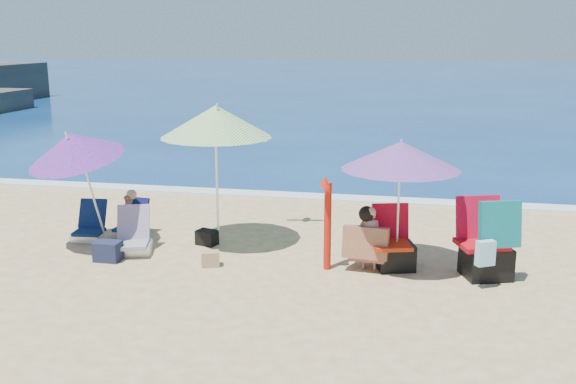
% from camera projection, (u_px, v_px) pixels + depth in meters
% --- Properties ---
extents(ground, '(120.00, 120.00, 0.00)m').
position_uv_depth(ground, '(295.00, 290.00, 8.70)').
color(ground, '#D8BC84').
rests_on(ground, ground).
extents(sea, '(120.00, 80.00, 0.12)m').
position_uv_depth(sea, '(401.00, 80.00, 51.60)').
color(sea, navy).
rests_on(sea, ground).
extents(foam, '(120.00, 0.50, 0.04)m').
position_uv_depth(foam, '(341.00, 198.00, 13.55)').
color(foam, white).
rests_on(foam, ground).
extents(umbrella_turquoise, '(1.75, 1.75, 1.92)m').
position_uv_depth(umbrella_turquoise, '(401.00, 156.00, 9.04)').
color(umbrella_turquoise, silver).
rests_on(umbrella_turquoise, ground).
extents(umbrella_striped, '(2.10, 2.10, 2.32)m').
position_uv_depth(umbrella_striped, '(216.00, 121.00, 10.03)').
color(umbrella_striped, white).
rests_on(umbrella_striped, ground).
extents(umbrella_blue, '(1.98, 2.01, 2.03)m').
position_uv_depth(umbrella_blue, '(73.00, 146.00, 9.97)').
color(umbrella_blue, silver).
rests_on(umbrella_blue, ground).
extents(furled_umbrella, '(0.19, 0.31, 1.43)m').
position_uv_depth(furled_umbrella, '(327.00, 218.00, 9.27)').
color(furled_umbrella, '#B81B0D').
rests_on(furled_umbrella, ground).
extents(chair_navy, '(0.57, 0.65, 0.64)m').
position_uv_depth(chair_navy, '(89.00, 229.00, 10.83)').
color(chair_navy, '#0B1F40').
rests_on(chair_navy, ground).
extents(chair_rainbow, '(0.68, 0.82, 0.72)m').
position_uv_depth(chair_rainbow, '(133.00, 241.00, 10.15)').
color(chair_rainbow, '#C96947').
rests_on(chair_rainbow, ground).
extents(camp_chair_left, '(0.70, 0.75, 0.94)m').
position_uv_depth(camp_chair_left, '(394.00, 250.00, 9.44)').
color(camp_chair_left, '#AF290C').
rests_on(camp_chair_left, ground).
extents(camp_chair_right, '(0.89, 1.03, 1.17)m').
position_uv_depth(camp_chair_right, '(487.00, 249.00, 9.04)').
color(camp_chair_right, '#AF0C15').
rests_on(camp_chair_right, ground).
extents(person_center, '(0.67, 0.59, 0.95)m').
position_uv_depth(person_center, '(368.00, 239.00, 9.33)').
color(person_center, tan).
rests_on(person_center, ground).
extents(person_left, '(0.48, 0.60, 0.80)m').
position_uv_depth(person_left, '(131.00, 215.00, 10.96)').
color(person_left, tan).
rests_on(person_left, ground).
extents(bag_navy_a, '(0.39, 0.29, 0.30)m').
position_uv_depth(bag_navy_a, '(108.00, 251.00, 9.79)').
color(bag_navy_a, '#1A1F3A').
rests_on(bag_navy_a, ground).
extents(bag_black_a, '(0.38, 0.33, 0.24)m').
position_uv_depth(bag_black_a, '(207.00, 237.00, 10.56)').
color(bag_black_a, black).
rests_on(bag_black_a, ground).
extents(bag_tan, '(0.31, 0.27, 0.22)m').
position_uv_depth(bag_tan, '(210.00, 259.00, 9.57)').
color(bag_tan, '#9E835A').
rests_on(bag_tan, ground).
extents(bag_navy_b, '(0.43, 0.38, 0.27)m').
position_uv_depth(bag_navy_b, '(498.00, 266.00, 9.20)').
color(bag_navy_b, '#161D31').
rests_on(bag_navy_b, ground).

